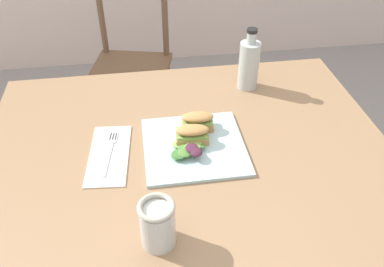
{
  "coord_description": "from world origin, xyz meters",
  "views": [
    {
      "loc": [
        -0.01,
        -0.82,
        1.5
      ],
      "look_at": [
        0.13,
        0.09,
        0.76
      ],
      "focal_mm": 37.56,
      "sensor_mm": 36.0,
      "label": 1
    }
  ],
  "objects_px": {
    "chair_wooden_far": "(131,65)",
    "bottle_cold_brew": "(249,67)",
    "sandwich_half_back": "(198,121)",
    "dining_table": "(188,178)",
    "sandwich_half_front": "(192,134)",
    "mason_jar_iced_tea": "(157,226)",
    "plate_lunch": "(194,146)",
    "fork_on_napkin": "(110,150)"
  },
  "relations": [
    {
      "from": "fork_on_napkin",
      "to": "bottle_cold_brew",
      "type": "xyz_separation_m",
      "value": [
        0.48,
        0.28,
        0.07
      ]
    },
    {
      "from": "plate_lunch",
      "to": "fork_on_napkin",
      "type": "distance_m",
      "value": 0.24
    },
    {
      "from": "chair_wooden_far",
      "to": "bottle_cold_brew",
      "type": "relative_size",
      "value": 4.01
    },
    {
      "from": "dining_table",
      "to": "bottle_cold_brew",
      "type": "relative_size",
      "value": 5.46
    },
    {
      "from": "plate_lunch",
      "to": "sandwich_half_front",
      "type": "distance_m",
      "value": 0.04
    },
    {
      "from": "sandwich_half_front",
      "to": "mason_jar_iced_tea",
      "type": "xyz_separation_m",
      "value": [
        -0.13,
        -0.32,
        0.02
      ]
    },
    {
      "from": "dining_table",
      "to": "plate_lunch",
      "type": "height_order",
      "value": "plate_lunch"
    },
    {
      "from": "dining_table",
      "to": "bottle_cold_brew",
      "type": "distance_m",
      "value": 0.44
    },
    {
      "from": "plate_lunch",
      "to": "fork_on_napkin",
      "type": "relative_size",
      "value": 1.56
    },
    {
      "from": "sandwich_half_back",
      "to": "bottle_cold_brew",
      "type": "bearing_deg",
      "value": 46.71
    },
    {
      "from": "sandwich_half_back",
      "to": "mason_jar_iced_tea",
      "type": "distance_m",
      "value": 0.41
    },
    {
      "from": "plate_lunch",
      "to": "bottle_cold_brew",
      "type": "height_order",
      "value": "bottle_cold_brew"
    },
    {
      "from": "chair_wooden_far",
      "to": "sandwich_half_back",
      "type": "distance_m",
      "value": 1.04
    },
    {
      "from": "sandwich_half_front",
      "to": "sandwich_half_back",
      "type": "relative_size",
      "value": 1.0
    },
    {
      "from": "sandwich_half_back",
      "to": "mason_jar_iced_tea",
      "type": "xyz_separation_m",
      "value": [
        -0.15,
        -0.38,
        0.02
      ]
    },
    {
      "from": "bottle_cold_brew",
      "to": "mason_jar_iced_tea",
      "type": "bearing_deg",
      "value": -120.79
    },
    {
      "from": "dining_table",
      "to": "chair_wooden_far",
      "type": "bearing_deg",
      "value": 98.75
    },
    {
      "from": "sandwich_half_front",
      "to": "dining_table",
      "type": "bearing_deg",
      "value": -142.64
    },
    {
      "from": "mason_jar_iced_tea",
      "to": "dining_table",
      "type": "bearing_deg",
      "value": 70.52
    },
    {
      "from": "chair_wooden_far",
      "to": "fork_on_napkin",
      "type": "xyz_separation_m",
      "value": [
        -0.06,
        -1.02,
        0.3
      ]
    },
    {
      "from": "plate_lunch",
      "to": "sandwich_half_back",
      "type": "relative_size",
      "value": 2.94
    },
    {
      "from": "chair_wooden_far",
      "to": "sandwich_half_front",
      "type": "height_order",
      "value": "chair_wooden_far"
    },
    {
      "from": "dining_table",
      "to": "mason_jar_iced_tea",
      "type": "xyz_separation_m",
      "value": [
        -0.11,
        -0.31,
        0.18
      ]
    },
    {
      "from": "chair_wooden_far",
      "to": "plate_lunch",
      "type": "height_order",
      "value": "chair_wooden_far"
    },
    {
      "from": "sandwich_half_back",
      "to": "chair_wooden_far",
      "type": "bearing_deg",
      "value": 101.63
    },
    {
      "from": "bottle_cold_brew",
      "to": "mason_jar_iced_tea",
      "type": "height_order",
      "value": "bottle_cold_brew"
    },
    {
      "from": "sandwich_half_back",
      "to": "mason_jar_iced_tea",
      "type": "bearing_deg",
      "value": -111.41
    },
    {
      "from": "chair_wooden_far",
      "to": "bottle_cold_brew",
      "type": "height_order",
      "value": "bottle_cold_brew"
    },
    {
      "from": "sandwich_half_front",
      "to": "bottle_cold_brew",
      "type": "bearing_deg",
      "value": 50.15
    },
    {
      "from": "fork_on_napkin",
      "to": "plate_lunch",
      "type": "bearing_deg",
      "value": -4.52
    },
    {
      "from": "sandwich_half_front",
      "to": "bottle_cold_brew",
      "type": "relative_size",
      "value": 0.45
    },
    {
      "from": "chair_wooden_far",
      "to": "bottle_cold_brew",
      "type": "bearing_deg",
      "value": -61.01
    },
    {
      "from": "chair_wooden_far",
      "to": "bottle_cold_brew",
      "type": "distance_m",
      "value": 0.93
    },
    {
      "from": "chair_wooden_far",
      "to": "dining_table",
      "type": "bearing_deg",
      "value": -81.25
    },
    {
      "from": "chair_wooden_far",
      "to": "sandwich_half_back",
      "type": "bearing_deg",
      "value": -78.37
    },
    {
      "from": "dining_table",
      "to": "mason_jar_iced_tea",
      "type": "relative_size",
      "value": 9.8
    },
    {
      "from": "plate_lunch",
      "to": "chair_wooden_far",
      "type": "bearing_deg",
      "value": 99.65
    },
    {
      "from": "plate_lunch",
      "to": "mason_jar_iced_tea",
      "type": "distance_m",
      "value": 0.34
    },
    {
      "from": "sandwich_half_back",
      "to": "plate_lunch",
      "type": "bearing_deg",
      "value": -106.56
    },
    {
      "from": "chair_wooden_far",
      "to": "mason_jar_iced_tea",
      "type": "distance_m",
      "value": 1.4
    },
    {
      "from": "fork_on_napkin",
      "to": "mason_jar_iced_tea",
      "type": "xyz_separation_m",
      "value": [
        0.11,
        -0.33,
        0.05
      ]
    },
    {
      "from": "fork_on_napkin",
      "to": "bottle_cold_brew",
      "type": "bearing_deg",
      "value": 30.57
    }
  ]
}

